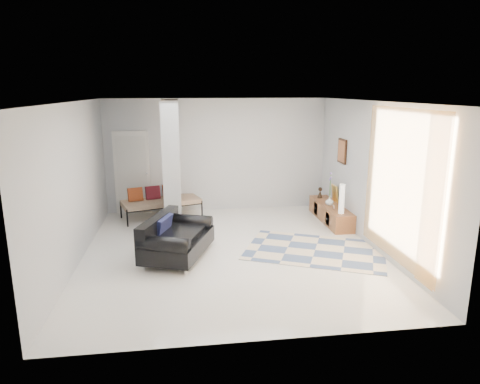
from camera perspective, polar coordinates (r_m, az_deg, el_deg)
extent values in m
plane|color=white|center=(8.22, -1.16, -7.94)|extent=(6.00, 6.00, 0.00)
plane|color=white|center=(7.65, -1.26, 11.96)|extent=(6.00, 6.00, 0.00)
plane|color=#B8BBBD|center=(10.76, -3.06, 4.91)|extent=(6.00, 0.00, 6.00)
plane|color=#B8BBBD|center=(4.95, 2.81, -5.45)|extent=(6.00, 0.00, 6.00)
plane|color=#B8BBBD|center=(7.99, -21.20, 0.99)|extent=(0.00, 6.00, 6.00)
plane|color=#B8BBBD|center=(8.57, 17.39, 2.09)|extent=(0.00, 6.00, 6.00)
cube|color=#9EA1A4|center=(9.34, -9.08, 3.44)|extent=(0.35, 1.20, 2.80)
cube|color=silver|center=(10.81, -14.18, 2.52)|extent=(0.85, 0.06, 2.04)
plane|color=#FFAD43|center=(7.52, 20.52, 0.70)|extent=(0.00, 2.55, 2.55)
cube|color=#361C0E|center=(9.97, 13.47, 5.33)|extent=(0.04, 0.45, 0.55)
cube|color=brown|center=(10.20, 11.98, -2.75)|extent=(0.45, 1.92, 0.40)
cube|color=#361C0E|center=(9.75, 11.62, -3.51)|extent=(0.02, 0.26, 0.28)
cube|color=#361C0E|center=(10.52, 10.10, -2.17)|extent=(0.02, 0.26, 0.28)
cube|color=#F4C047|center=(10.40, 12.53, -0.19)|extent=(0.09, 0.32, 0.40)
cube|color=silver|center=(9.71, 12.33, -2.00)|extent=(0.04, 0.10, 0.12)
cylinder|color=silver|center=(7.61, -12.65, -9.70)|extent=(0.05, 0.05, 0.10)
cylinder|color=silver|center=(8.73, -8.97, -6.45)|extent=(0.05, 0.05, 0.10)
cylinder|color=silver|center=(7.34, -7.34, -10.36)|extent=(0.05, 0.05, 0.10)
cylinder|color=silver|center=(8.50, -4.30, -6.88)|extent=(0.05, 0.05, 0.10)
cube|color=black|center=(7.96, -8.28, -6.90)|extent=(1.42, 1.79, 0.30)
cube|color=black|center=(7.99, -10.84, -4.42)|extent=(0.73, 1.53, 0.36)
cylinder|color=black|center=(7.31, -10.18, -6.94)|extent=(0.93, 0.57, 0.28)
cylinder|color=black|center=(8.47, -6.75, -3.94)|extent=(0.93, 0.57, 0.28)
cube|color=black|center=(7.93, -10.05, -4.36)|extent=(0.33, 0.59, 0.31)
cylinder|color=black|center=(9.91, -14.79, -3.40)|extent=(0.04, 0.04, 0.40)
cylinder|color=black|center=(10.37, -5.09, -2.23)|extent=(0.04, 0.04, 0.40)
cylinder|color=black|center=(10.61, -15.59, -2.34)|extent=(0.04, 0.04, 0.40)
cylinder|color=black|center=(11.04, -6.47, -1.29)|extent=(0.04, 0.04, 0.40)
cube|color=#BFA98C|center=(10.40, -10.44, -1.34)|extent=(1.95, 1.29, 0.12)
cube|color=#913A1A|center=(10.36, -13.79, -0.31)|extent=(0.37, 0.26, 0.33)
cube|color=maroon|center=(10.45, -11.55, -0.08)|extent=(0.37, 0.26, 0.33)
cube|color=#913A1A|center=(10.56, -9.35, 0.16)|extent=(0.37, 0.26, 0.33)
cube|color=beige|center=(8.39, 9.99, -7.65)|extent=(3.04, 2.61, 0.01)
cylinder|color=silver|center=(9.43, 13.42, -0.90)|extent=(0.12, 0.12, 0.64)
imported|color=white|center=(10.08, 11.84, -1.20)|extent=(0.21, 0.21, 0.19)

